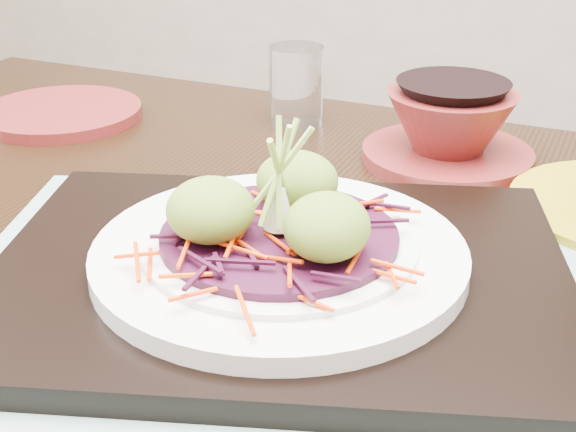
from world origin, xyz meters
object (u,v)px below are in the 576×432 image
(white_plate, at_px, (279,253))
(terracotta_side_plate, at_px, (62,113))
(terracotta_bowl_set, at_px, (449,131))
(dining_table, at_px, (262,360))
(water_glass, at_px, (296,85))
(serving_tray, at_px, (279,275))

(white_plate, xyz_separation_m, terracotta_side_plate, (-0.37, 0.29, -0.03))
(white_plate, relative_size, terracotta_bowl_set, 1.51)
(dining_table, relative_size, water_glass, 14.69)
(serving_tray, xyz_separation_m, white_plate, (0.00, 0.00, 0.02))
(white_plate, bearing_deg, terracotta_side_plate, 141.70)
(dining_table, distance_m, water_glass, 0.35)
(dining_table, height_order, water_glass, water_glass)
(terracotta_side_plate, xyz_separation_m, water_glass, (0.26, 0.07, 0.04))
(water_glass, bearing_deg, white_plate, -74.23)
(white_plate, bearing_deg, dining_table, 124.61)
(dining_table, relative_size, white_plate, 4.81)
(dining_table, bearing_deg, serving_tray, -49.48)
(serving_tray, height_order, terracotta_bowl_set, terracotta_bowl_set)
(serving_tray, xyz_separation_m, water_glass, (-0.10, 0.36, 0.03))
(dining_table, bearing_deg, white_plate, -49.48)
(dining_table, relative_size, serving_tray, 3.13)
(dining_table, xyz_separation_m, white_plate, (0.03, -0.05, 0.13))
(dining_table, height_order, white_plate, white_plate)
(water_glass, bearing_deg, terracotta_side_plate, -164.75)
(terracotta_bowl_set, bearing_deg, dining_table, -114.08)
(dining_table, distance_m, terracotta_side_plate, 0.43)
(terracotta_side_plate, bearing_deg, dining_table, -36.05)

